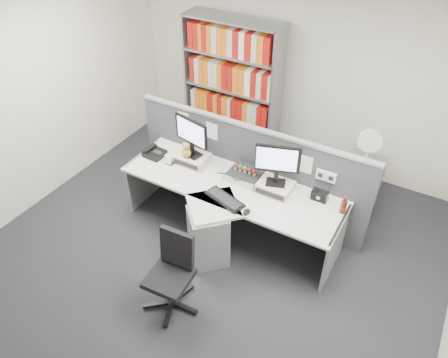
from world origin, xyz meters
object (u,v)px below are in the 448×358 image
Objects in this scene: filing_cabinet at (359,187)px; desk_fan at (370,143)px; monitor_right at (278,162)px; desk at (222,213)px; mouse at (247,212)px; desk_phone at (154,153)px; keyboard at (224,199)px; speaker at (320,195)px; shelving_unit at (232,90)px; desktop_pc at (245,175)px; cola_bottle at (343,207)px; monitor_left at (191,134)px; desk_calendar at (169,160)px; office_chair at (172,270)px.

desk_fan reaches higher than filing_cabinet.
filing_cabinet is (0.73, 1.02, -0.76)m from monitor_right.
mouse is (0.37, -0.11, 0.28)m from desk.
desk_phone is at bearing -175.29° from monitor_right.
keyboard is 2.89× the size of speaker.
desk_phone is 0.13× the size of shelving_unit.
mouse is 0.21× the size of desk_fan.
desk_phone is 2.08m from speaker.
desktop_pc is 1.73× the size of cola_bottle.
keyboard is 1.99× the size of desk_phone.
cola_bottle is (2.35, 0.15, 0.04)m from desk_phone.
desk_calendar is (-0.22, -0.18, -0.34)m from monitor_left.
speaker is at bearing 11.49° from monitor_right.
shelving_unit is at bearing 167.93° from filing_cabinet.
desk_phone is at bearing -176.32° from cola_bottle.
monitor_right is 2.81× the size of speaker.
shelving_unit is 2.24m from filing_cabinet.
desk_calendar is 0.57× the size of cola_bottle.
desk is at bearing 89.99° from office_chair.
shelving_unit is at bearing 115.96° from desk.
speaker reaches higher than mouse.
office_chair is at bearing -72.27° from shelving_unit.
keyboard is at bearing -158.95° from cola_bottle.
office_chair reaches higher than keyboard.
speaker is 1.76m from office_chair.
monitor_left and monitor_right have the same top height.
cola_bottle is 1.09m from filing_cabinet.
office_chair is at bearing -123.36° from speaker.
mouse is at bearing -134.50° from speaker.
monitor_left reaches higher than desk.
monitor_right is at bearing 7.64° from desk_calendar.
shelving_unit is (-1.37, 1.46, -0.14)m from monitor_right.
keyboard is at bearing -31.79° from monitor_left.
monitor_right is at bearing 46.83° from keyboard.
mouse is 0.97m from office_chair.
desk_phone reaches higher than desktop_pc.
desk_fan reaches higher than office_chair.
speaker is 0.25× the size of filing_cabinet.
desktop_pc is 1.75m from shelving_unit.
cola_bottle is at bearing 21.05° from keyboard.
speaker reaches higher than desk_phone.
desktop_pc is (0.08, 0.41, 0.31)m from desk.
monitor_left is 1.10m from monitor_right.
desk_calendar is at bearing -10.05° from desk_phone.
keyboard is (-0.01, -0.46, -0.03)m from desktop_pc.
desk is 5.14× the size of keyboard.
speaker is at bearing 45.50° from mouse.
monitor_right is (1.10, 0.00, 0.00)m from monitor_left.
keyboard is 0.25× the size of shelving_unit.
filing_cabinet is at bearing 51.89° from keyboard.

